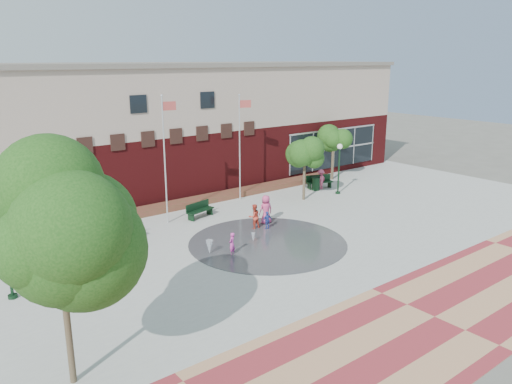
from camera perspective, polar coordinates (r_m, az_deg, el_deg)
ground at (r=24.59m, az=5.82°, el=-7.78°), size 120.00×120.00×0.00m
plaza_concrete at (r=27.39m, az=0.00°, el=-5.25°), size 46.00×18.00×0.01m
paver_band at (r=20.65m, az=19.75°, el=-13.30°), size 46.00×6.00×0.01m
splash_pad at (r=26.66m, az=1.33°, el=-5.84°), size 8.40×8.40×0.01m
library_building at (r=37.55m, az=-12.91°, el=7.23°), size 44.40×10.40×9.20m
flower_bed at (r=33.39m, az=-8.08°, el=-1.65°), size 26.00×1.20×0.40m
flagpole_left at (r=29.24m, az=-10.35°, el=4.36°), size 0.88×0.21×7.56m
flagpole_right at (r=33.78m, az=-1.82°, el=5.74°), size 0.85×0.34×7.24m
lamp_left at (r=22.22m, az=-26.73°, el=-5.18°), size 0.41×0.41×3.92m
lamp_right at (r=36.08m, az=9.47°, el=3.29°), size 0.39×0.39×3.67m
bench_left at (r=27.63m, az=-14.70°, el=-4.90°), size 2.01×1.19×0.98m
bench_mid at (r=30.83m, az=-6.40°, el=-2.40°), size 2.01×0.98×0.98m
bench_right at (r=37.83m, az=7.24°, el=0.88°), size 2.10×1.20×1.02m
trash_can at (r=37.20m, az=6.84°, el=0.95°), size 0.62×0.62×1.01m
tree_big_left at (r=14.86m, az=-21.91°, el=-2.67°), size 4.60×4.60×7.36m
tree_mid at (r=34.03m, az=5.59°, el=4.34°), size 2.63×2.63×4.43m
tree_small_right at (r=40.30m, az=8.84°, el=5.65°), size 2.45×2.45×4.18m
water_jet_a at (r=25.24m, az=-5.32°, el=-7.14°), size 0.37×0.37×0.72m
water_jet_b at (r=26.72m, az=-0.32°, el=-5.79°), size 0.22×0.22×0.51m
child_splash at (r=24.94m, az=-2.77°, el=-5.94°), size 0.51×0.45×1.16m
adult_red at (r=28.57m, az=-0.22°, el=-2.83°), size 0.74×0.59×1.47m
adult_pink at (r=29.43m, az=1.14°, el=-2.02°), size 0.91×0.65×1.74m
child_blue at (r=28.54m, az=1.30°, el=-3.28°), size 0.64×0.29×1.07m
person_bench at (r=37.49m, az=7.41°, el=1.42°), size 1.07×0.74×1.52m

